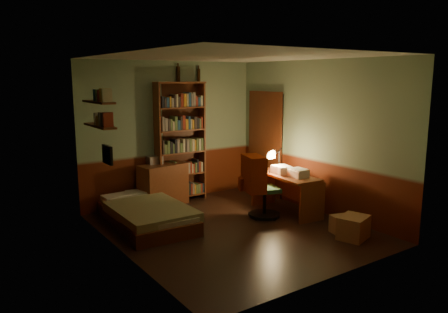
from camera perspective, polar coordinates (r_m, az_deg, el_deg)
floor at (r=6.83m, az=1.20°, el=-9.52°), size 3.50×4.00×0.02m
ceiling at (r=6.43m, az=1.29°, el=13.02°), size 3.50×4.00×0.02m
wall_back at (r=8.20m, az=-6.98°, el=3.20°), size 3.50×0.02×2.60m
wall_left at (r=5.67m, az=-13.35°, el=-0.19°), size 0.02×4.00×2.60m
wall_right at (r=7.65m, az=12.03°, el=2.54°), size 0.02×4.00×2.60m
wall_front at (r=5.03m, az=14.71°, el=-1.57°), size 3.50×0.02×2.60m
doorway at (r=8.61m, az=5.50°, el=1.55°), size 0.06×0.90×2.00m
door_trim at (r=8.58m, az=5.32°, el=1.53°), size 0.02×0.98×2.08m
bed at (r=7.06m, az=-10.16°, el=-6.51°), size 1.12×1.95×0.56m
dresser at (r=8.02m, az=-7.96°, el=-3.67°), size 0.92×0.56×0.76m
mini_stereo at (r=7.99m, az=-9.05°, el=-0.44°), size 0.27×0.22×0.14m
bookshelf at (r=8.14m, az=-5.72°, el=1.84°), size 0.97×0.37×2.23m
bottle_left at (r=8.17m, az=-6.01°, el=10.66°), size 0.09×0.09×0.27m
bottle_right at (r=8.38m, az=-3.33°, el=10.56°), size 0.08×0.08×0.24m
desk at (r=7.60m, az=8.14°, el=-4.80°), size 0.64×1.31×0.68m
paper_stack at (r=7.55m, az=7.64°, el=-1.71°), size 0.33×0.39×0.13m
desk_lamp at (r=7.70m, az=7.22°, el=0.09°), size 0.17×0.17×0.55m
office_chair at (r=7.31m, az=5.34°, el=-4.37°), size 0.56×0.52×0.92m
red_jacket at (r=6.99m, az=5.35°, el=1.30°), size 0.30×0.52×0.60m
wall_shelf_lower at (r=6.70m, az=-15.93°, el=3.86°), size 0.20×0.90×0.03m
wall_shelf_upper at (r=6.67m, az=-16.08°, el=6.85°), size 0.20×0.90×0.03m
framed_picture at (r=6.25m, az=-14.99°, el=0.23°), size 0.04×0.32×0.26m
cardboard_box_a at (r=6.66m, az=16.55°, el=-8.87°), size 0.53×0.47×0.33m
cardboard_box_b at (r=6.85m, az=15.54°, el=-8.58°), size 0.44×0.40×0.26m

